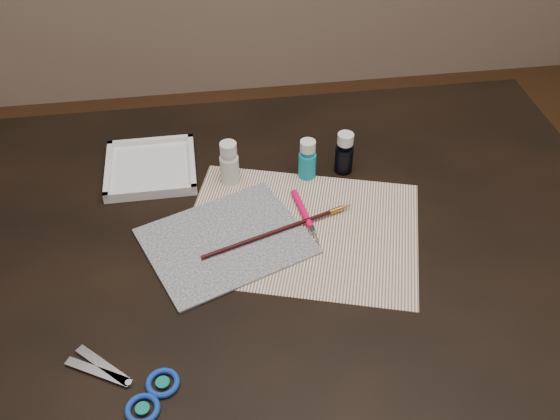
{
  "coord_description": "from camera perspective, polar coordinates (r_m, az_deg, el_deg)",
  "views": [
    {
      "loc": [
        -0.12,
        -0.81,
        1.54
      ],
      "look_at": [
        0.0,
        0.0,
        0.8
      ],
      "focal_mm": 40.0,
      "sensor_mm": 36.0,
      "label": 1
    }
  ],
  "objects": [
    {
      "name": "craft_knife",
      "position": [
        1.15,
        2.43,
        -0.72
      ],
      "size": [
        0.03,
        0.15,
        0.01
      ],
      "primitive_type": null,
      "rotation": [
        0.0,
        0.0,
        -1.43
      ],
      "color": "#FB0859",
      "rests_on": "paper"
    },
    {
      "name": "table",
      "position": [
        1.42,
        -0.0,
        -12.84
      ],
      "size": [
        1.3,
        0.9,
        0.75
      ],
      "primitive_type": "cube",
      "color": "black",
      "rests_on": "ground"
    },
    {
      "name": "paint_bottle_navy",
      "position": [
        1.25,
        5.9,
        5.23
      ],
      "size": [
        0.04,
        0.04,
        0.09
      ],
      "primitive_type": "cylinder",
      "rotation": [
        0.0,
        0.0,
        0.02
      ],
      "color": "black",
      "rests_on": "table"
    },
    {
      "name": "paint_bottle_cyan",
      "position": [
        1.23,
        2.52,
        4.67
      ],
      "size": [
        0.05,
        0.05,
        0.09
      ],
      "primitive_type": "cylinder",
      "rotation": [
        0.0,
        0.0,
        0.43
      ],
      "color": "#1496AC",
      "rests_on": "table"
    },
    {
      "name": "scissors",
      "position": [
        0.96,
        -14.76,
        -14.96
      ],
      "size": [
        0.22,
        0.18,
        0.01
      ],
      "primitive_type": null,
      "rotation": [
        0.0,
        0.0,
        2.63
      ],
      "color": "silver",
      "rests_on": "table"
    },
    {
      "name": "paper",
      "position": [
        1.14,
        1.97,
        -1.85
      ],
      "size": [
        0.5,
        0.43,
        0.0
      ],
      "primitive_type": "cube",
      "rotation": [
        0.0,
        0.0,
        -0.3
      ],
      "color": "white",
      "rests_on": "table"
    },
    {
      "name": "palette_tray",
      "position": [
        1.29,
        -11.73,
        3.87
      ],
      "size": [
        0.18,
        0.18,
        0.02
      ],
      "primitive_type": "cube",
      "rotation": [
        0.0,
        0.0,
        0.01
      ],
      "color": "white",
      "rests_on": "table"
    },
    {
      "name": "canvas",
      "position": [
        1.12,
        -4.95,
        -2.83
      ],
      "size": [
        0.33,
        0.3,
        0.0
      ],
      "primitive_type": "cube",
      "rotation": [
        0.0,
        0.0,
        0.38
      ],
      "color": "black",
      "rests_on": "paper"
    },
    {
      "name": "paint_bottle_white",
      "position": [
        1.22,
        -4.67,
        4.34
      ],
      "size": [
        0.05,
        0.05,
        0.09
      ],
      "primitive_type": "cylinder",
      "rotation": [
        0.0,
        0.0,
        -0.24
      ],
      "color": "silver",
      "rests_on": "table"
    },
    {
      "name": "paintbrush",
      "position": [
        1.12,
        0.06,
        -1.8
      ],
      "size": [
        0.29,
        0.11,
        0.01
      ],
      "primitive_type": null,
      "rotation": [
        0.0,
        0.0,
        0.33
      ],
      "color": "black",
      "rests_on": "canvas"
    }
  ]
}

